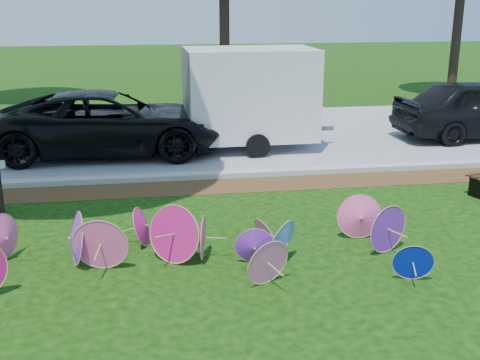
# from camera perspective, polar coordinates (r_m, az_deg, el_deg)

# --- Properties ---
(ground) EXTENTS (90.00, 90.00, 0.00)m
(ground) POSITION_cam_1_polar(r_m,az_deg,el_deg) (8.45, -1.30, -9.93)
(ground) COLOR black
(ground) RESTS_ON ground
(mulch_strip) EXTENTS (90.00, 1.00, 0.01)m
(mulch_strip) POSITION_cam_1_polar(r_m,az_deg,el_deg) (12.61, -3.98, -0.73)
(mulch_strip) COLOR #472D16
(mulch_strip) RESTS_ON ground
(curb) EXTENTS (90.00, 0.30, 0.12)m
(curb) POSITION_cam_1_polar(r_m,az_deg,el_deg) (13.26, -4.25, 0.41)
(curb) COLOR #B7B5AD
(curb) RESTS_ON ground
(street) EXTENTS (90.00, 8.00, 0.01)m
(street) POSITION_cam_1_polar(r_m,az_deg,el_deg) (17.28, -5.38, 4.09)
(street) COLOR gray
(street) RESTS_ON ground
(parasol_pile) EXTENTS (6.70, 2.39, 0.90)m
(parasol_pile) POSITION_cam_1_polar(r_m,az_deg,el_deg) (8.97, -5.00, -5.68)
(parasol_pile) COLOR #061DC3
(parasol_pile) RESTS_ON ground
(black_van) EXTENTS (5.80, 2.78, 1.59)m
(black_van) POSITION_cam_1_polar(r_m,az_deg,el_deg) (15.49, -12.28, 5.28)
(black_van) COLOR black
(black_van) RESTS_ON ground
(cargo_trailer) EXTENTS (3.31, 2.13, 2.89)m
(cargo_trailer) POSITION_cam_1_polar(r_m,az_deg,el_deg) (15.69, 0.96, 8.21)
(cargo_trailer) COLOR silver
(cargo_trailer) RESTS_ON ground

